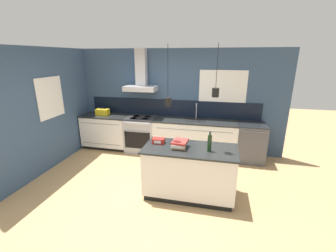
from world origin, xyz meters
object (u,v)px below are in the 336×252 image
(bottle_on_island, at_px, (210,143))
(book_stack, at_px, (179,144))
(yellow_toolbox, at_px, (103,112))
(red_supply_box, at_px, (158,141))
(dishwasher, at_px, (251,142))
(oven_range, at_px, (141,134))

(bottle_on_island, relative_size, book_stack, 1.08)
(book_stack, relative_size, yellow_toolbox, 0.93)
(book_stack, bearing_deg, red_supply_box, 162.18)
(dishwasher, distance_m, yellow_toolbox, 3.84)
(yellow_toolbox, bearing_deg, dishwasher, -0.00)
(oven_range, bearing_deg, yellow_toolbox, 179.77)
(oven_range, xyz_separation_m, red_supply_box, (0.91, -1.62, 0.50))
(bottle_on_island, bearing_deg, red_supply_box, 169.75)
(red_supply_box, height_order, yellow_toolbox, yellow_toolbox)
(bottle_on_island, xyz_separation_m, yellow_toolbox, (-2.89, 1.79, -0.07))
(oven_range, bearing_deg, book_stack, -53.07)
(oven_range, height_order, book_stack, book_stack)
(oven_range, distance_m, bottle_on_island, 2.62)
(book_stack, xyz_separation_m, red_supply_box, (-0.41, 0.13, -0.02))
(dishwasher, distance_m, bottle_on_island, 2.10)
(bottle_on_island, height_order, yellow_toolbox, bottle_on_island)
(dishwasher, height_order, book_stack, book_stack)
(oven_range, distance_m, book_stack, 2.26)
(dishwasher, bearing_deg, red_supply_box, -138.17)
(dishwasher, relative_size, bottle_on_island, 2.65)
(dishwasher, height_order, red_supply_box, red_supply_box)
(dishwasher, relative_size, red_supply_box, 4.35)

